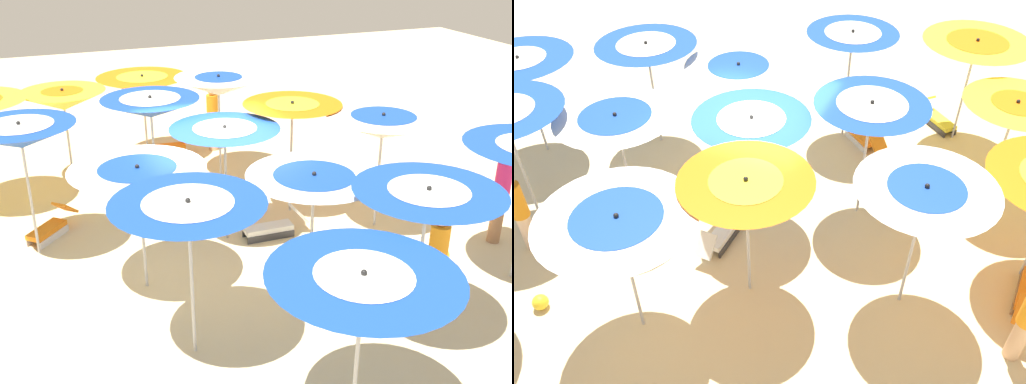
# 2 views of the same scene
# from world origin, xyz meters

# --- Properties ---
(ground) EXTENTS (38.48, 38.48, 0.04)m
(ground) POSITION_xyz_m (0.00, 0.00, -0.02)
(ground) COLOR beige
(beach_umbrella_1) EXTENTS (1.91, 1.91, 2.55)m
(beach_umbrella_1) POSITION_xyz_m (3.23, -0.85, 2.29)
(beach_umbrella_1) COLOR #B2B2B7
(beach_umbrella_1) RESTS_ON ground
(beach_umbrella_2) EXTENTS (2.16, 2.16, 2.21)m
(beach_umbrella_2) POSITION_xyz_m (1.59, 0.99, 1.99)
(beach_umbrella_2) COLOR #B2B2B7
(beach_umbrella_2) RESTS_ON ground
(beach_umbrella_3) EXTENTS (2.08, 2.08, 2.42)m
(beach_umbrella_3) POSITION_xyz_m (1.30, 2.93, 2.16)
(beach_umbrella_3) COLOR #B2B2B7
(beach_umbrella_3) RESTS_ON ground
(beach_umbrella_4) EXTENTS (2.17, 2.17, 2.29)m
(beach_umbrella_4) POSITION_xyz_m (-0.04, 5.09, 2.07)
(beach_umbrella_4) COLOR #B2B2B7
(beach_umbrella_4) RESTS_ON ground
(beach_umbrella_5) EXTENTS (1.92, 1.92, 2.21)m
(beach_umbrella_5) POSITION_xyz_m (2.26, -4.21, 1.93)
(beach_umbrella_5) COLOR #B2B2B7
(beach_umbrella_5) RESTS_ON ground
(beach_umbrella_6) EXTENTS (1.97, 1.97, 2.48)m
(beach_umbrella_6) POSITION_xyz_m (0.75, -1.93, 2.23)
(beach_umbrella_6) COLOR #B2B2B7
(beach_umbrella_6) RESTS_ON ground
(beach_umbrella_7) EXTENTS (2.02, 2.02, 2.30)m
(beach_umbrella_7) POSITION_xyz_m (-0.22, -0.14, 2.08)
(beach_umbrella_7) COLOR #B2B2B7
(beach_umbrella_7) RESTS_ON ground
(beach_umbrella_8) EXTENTS (2.12, 2.12, 2.17)m
(beach_umbrella_8) POSITION_xyz_m (-0.89, 2.15, 1.93)
(beach_umbrella_8) COLOR #B2B2B7
(beach_umbrella_8) RESTS_ON ground
(beach_umbrella_9) EXTENTS (2.08, 2.08, 2.42)m
(beach_umbrella_9) POSITION_xyz_m (-1.83, 3.71, 2.18)
(beach_umbrella_9) COLOR #B2B2B7
(beach_umbrella_9) RESTS_ON ground
(beach_umbrella_10) EXTENTS (2.24, 2.24, 2.18)m
(beach_umbrella_10) POSITION_xyz_m (0.31, -4.99, 1.93)
(beach_umbrella_10) COLOR #B2B2B7
(beach_umbrella_10) RESTS_ON ground
(beach_umbrella_11) EXTENTS (2.01, 2.01, 2.47)m
(beach_umbrella_11) POSITION_xyz_m (-1.08, -3.19, 2.20)
(beach_umbrella_11) COLOR #B2B2B7
(beach_umbrella_11) RESTS_ON ground
(beach_umbrella_12) EXTENTS (1.98, 1.98, 2.40)m
(beach_umbrella_12) POSITION_xyz_m (-1.85, -0.82, 2.18)
(beach_umbrella_12) COLOR #B2B2B7
(beach_umbrella_12) RESTS_ON ground
(beach_umbrella_13) EXTENTS (2.18, 2.18, 2.36)m
(beach_umbrella_13) POSITION_xyz_m (-3.17, 0.42, 2.09)
(beach_umbrella_13) COLOR #B2B2B7
(beach_umbrella_13) RESTS_ON ground
(lounger_0) EXTENTS (1.38, 0.47, 0.59)m
(lounger_0) POSITION_xyz_m (-0.34, -5.09, 0.20)
(lounger_0) COLOR olive
(lounger_0) RESTS_ON ground
(lounger_1) EXTENTS (1.09, 1.15, 0.57)m
(lounger_1) POSITION_xyz_m (2.97, -1.44, 0.20)
(lounger_1) COLOR silver
(lounger_1) RESTS_ON ground
(lounger_3) EXTENTS (1.29, 0.36, 0.60)m
(lounger_3) POSITION_xyz_m (-1.08, 0.11, 0.20)
(lounger_3) COLOR #333338
(lounger_3) RESTS_ON ground
(beachgoer_0) EXTENTS (0.30, 0.30, 1.86)m
(beachgoer_0) POSITION_xyz_m (-4.95, 1.83, 0.99)
(beachgoer_0) COLOR #A3704C
(beachgoer_0) RESTS_ON ground
(beachgoer_1) EXTENTS (0.30, 0.30, 1.71)m
(beachgoer_1) POSITION_xyz_m (-1.45, -4.95, 0.90)
(beachgoer_1) COLOR #D8A87F
(beachgoer_1) RESTS_ON ground
(beachgoer_2) EXTENTS (0.30, 0.30, 1.65)m
(beachgoer_2) POSITION_xyz_m (-2.54, 3.21, 0.86)
(beachgoer_2) COLOR beige
(beachgoer_2) RESTS_ON ground
(beach_ball) EXTENTS (0.26, 0.26, 0.26)m
(beach_ball) POSITION_xyz_m (-3.56, 2.11, 0.13)
(beach_ball) COLOR yellow
(beach_ball) RESTS_ON ground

